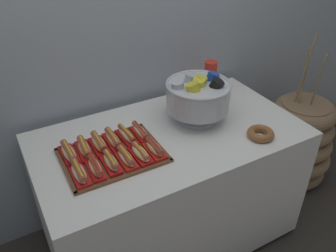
{
  "coord_description": "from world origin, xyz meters",
  "views": [
    {
      "loc": [
        -0.76,
        -1.34,
        1.86
      ],
      "look_at": [
        0.01,
        0.04,
        0.82
      ],
      "focal_mm": 37.62,
      "sensor_mm": 36.0,
      "label": 1
    }
  ],
  "objects_px": {
    "hot_dog_5": "(155,148)",
    "hot_dog_8": "(99,144)",
    "hot_dog_1": "(95,168)",
    "hot_dog_3": "(126,158)",
    "cup_stack": "(210,78)",
    "hot_dog_0": "(79,173)",
    "hot_dog_6": "(69,153)",
    "buffet_table": "(170,186)",
    "floor_vase": "(297,142)",
    "donut": "(261,134)",
    "hot_dog_2": "(111,162)",
    "hot_dog_11": "(140,132)",
    "punch_bowl": "(198,95)",
    "hot_dog_7": "(84,148)",
    "serving_tray": "(113,156)",
    "hot_dog_4": "(141,153)",
    "hot_dog_9": "(113,140)",
    "hot_dog_10": "(127,136)"
  },
  "relations": [
    {
      "from": "buffet_table",
      "to": "hot_dog_10",
      "type": "xyz_separation_m",
      "value": [
        -0.23,
        0.05,
        0.41
      ]
    },
    {
      "from": "punch_bowl",
      "to": "hot_dog_11",
      "type": "bearing_deg",
      "value": 179.8
    },
    {
      "from": "hot_dog_5",
      "to": "donut",
      "type": "bearing_deg",
      "value": -14.08
    },
    {
      "from": "hot_dog_3",
      "to": "donut",
      "type": "distance_m",
      "value": 0.72
    },
    {
      "from": "hot_dog_11",
      "to": "punch_bowl",
      "type": "relative_size",
      "value": 0.47
    },
    {
      "from": "hot_dog_10",
      "to": "punch_bowl",
      "type": "height_order",
      "value": "punch_bowl"
    },
    {
      "from": "floor_vase",
      "to": "hot_dog_8",
      "type": "bearing_deg",
      "value": -179.86
    },
    {
      "from": "buffet_table",
      "to": "cup_stack",
      "type": "xyz_separation_m",
      "value": [
        0.45,
        0.28,
        0.49
      ]
    },
    {
      "from": "cup_stack",
      "to": "hot_dog_6",
      "type": "bearing_deg",
      "value": -166.82
    },
    {
      "from": "hot_dog_7",
      "to": "punch_bowl",
      "type": "bearing_deg",
      "value": -0.3
    },
    {
      "from": "hot_dog_2",
      "to": "hot_dog_5",
      "type": "bearing_deg",
      "value": -0.41
    },
    {
      "from": "hot_dog_0",
      "to": "hot_dog_3",
      "type": "bearing_deg",
      "value": -0.41
    },
    {
      "from": "donut",
      "to": "floor_vase",
      "type": "bearing_deg",
      "value": 23.0
    },
    {
      "from": "hot_dog_3",
      "to": "cup_stack",
      "type": "distance_m",
      "value": 0.85
    },
    {
      "from": "punch_bowl",
      "to": "cup_stack",
      "type": "distance_m",
      "value": 0.34
    },
    {
      "from": "serving_tray",
      "to": "hot_dog_9",
      "type": "distance_m",
      "value": 0.1
    },
    {
      "from": "floor_vase",
      "to": "punch_bowl",
      "type": "bearing_deg",
      "value": -179.6
    },
    {
      "from": "hot_dog_4",
      "to": "cup_stack",
      "type": "height_order",
      "value": "cup_stack"
    },
    {
      "from": "serving_tray",
      "to": "hot_dog_11",
      "type": "height_order",
      "value": "hot_dog_11"
    },
    {
      "from": "buffet_table",
      "to": "serving_tray",
      "type": "distance_m",
      "value": 0.51
    },
    {
      "from": "hot_dog_1",
      "to": "hot_dog_9",
      "type": "distance_m",
      "value": 0.22
    },
    {
      "from": "floor_vase",
      "to": "serving_tray",
      "type": "height_order",
      "value": "floor_vase"
    },
    {
      "from": "hot_dog_5",
      "to": "hot_dog_8",
      "type": "distance_m",
      "value": 0.28
    },
    {
      "from": "hot_dog_5",
      "to": "hot_dog_8",
      "type": "xyz_separation_m",
      "value": [
        -0.22,
        0.17,
        0.0
      ]
    },
    {
      "from": "hot_dog_7",
      "to": "buffet_table",
      "type": "bearing_deg",
      "value": -6.54
    },
    {
      "from": "hot_dog_2",
      "to": "hot_dog_8",
      "type": "relative_size",
      "value": 0.9
    },
    {
      "from": "hot_dog_1",
      "to": "hot_dog_8",
      "type": "distance_m",
      "value": 0.18
    },
    {
      "from": "hot_dog_6",
      "to": "cup_stack",
      "type": "height_order",
      "value": "cup_stack"
    },
    {
      "from": "hot_dog_2",
      "to": "cup_stack",
      "type": "distance_m",
      "value": 0.91
    },
    {
      "from": "hot_dog_1",
      "to": "hot_dog_4",
      "type": "xyz_separation_m",
      "value": [
        0.22,
        -0.0,
        -0.0
      ]
    },
    {
      "from": "hot_dog_5",
      "to": "hot_dog_9",
      "type": "height_order",
      "value": "same"
    },
    {
      "from": "cup_stack",
      "to": "hot_dog_0",
      "type": "bearing_deg",
      "value": -158.02
    },
    {
      "from": "floor_vase",
      "to": "hot_dog_4",
      "type": "relative_size",
      "value": 6.97
    },
    {
      "from": "hot_dog_2",
      "to": "hot_dog_6",
      "type": "xyz_separation_m",
      "value": [
        -0.15,
        0.17,
        -0.0
      ]
    },
    {
      "from": "cup_stack",
      "to": "donut",
      "type": "relative_size",
      "value": 1.52
    },
    {
      "from": "hot_dog_0",
      "to": "hot_dog_2",
      "type": "relative_size",
      "value": 1.11
    },
    {
      "from": "hot_dog_4",
      "to": "hot_dog_10",
      "type": "xyz_separation_m",
      "value": [
        0.0,
        0.16,
        0.0
      ]
    },
    {
      "from": "hot_dog_3",
      "to": "hot_dog_7",
      "type": "bearing_deg",
      "value": 131.86
    },
    {
      "from": "punch_bowl",
      "to": "hot_dog_9",
      "type": "bearing_deg",
      "value": 179.74
    },
    {
      "from": "buffet_table",
      "to": "floor_vase",
      "type": "bearing_deg",
      "value": 2.78
    },
    {
      "from": "hot_dog_1",
      "to": "punch_bowl",
      "type": "xyz_separation_m",
      "value": [
        0.65,
        0.16,
        0.12
      ]
    },
    {
      "from": "hot_dog_1",
      "to": "floor_vase",
      "type": "bearing_deg",
      "value": 6.07
    },
    {
      "from": "serving_tray",
      "to": "hot_dog_1",
      "type": "bearing_deg",
      "value": -144.16
    },
    {
      "from": "hot_dog_0",
      "to": "hot_dog_6",
      "type": "bearing_deg",
      "value": 89.59
    },
    {
      "from": "buffet_table",
      "to": "hot_dog_10",
      "type": "height_order",
      "value": "hot_dog_10"
    },
    {
      "from": "hot_dog_2",
      "to": "hot_dog_3",
      "type": "relative_size",
      "value": 0.96
    },
    {
      "from": "hot_dog_1",
      "to": "cup_stack",
      "type": "height_order",
      "value": "cup_stack"
    },
    {
      "from": "serving_tray",
      "to": "punch_bowl",
      "type": "height_order",
      "value": "punch_bowl"
    },
    {
      "from": "hot_dog_11",
      "to": "donut",
      "type": "xyz_separation_m",
      "value": [
        0.55,
        -0.3,
        -0.01
      ]
    },
    {
      "from": "hot_dog_1",
      "to": "hot_dog_5",
      "type": "distance_m",
      "value": 0.3
    }
  ]
}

